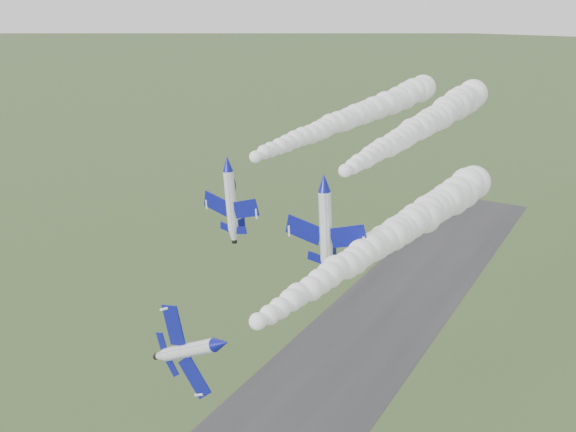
% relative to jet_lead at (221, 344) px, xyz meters
% --- Properties ---
extents(runway, '(24.00, 260.00, 0.04)m').
position_rel_jet_lead_xyz_m(runway, '(-10.18, 30.32, -32.97)').
color(runway, '#2F2F32').
rests_on(runway, ground).
extents(jet_lead, '(5.12, 12.12, 8.89)m').
position_rel_jet_lead_xyz_m(jet_lead, '(0.00, 0.00, 0.00)').
color(jet_lead, silver).
extents(smoke_trail_jet_lead, '(12.49, 55.37, 5.32)m').
position_rel_jet_lead_xyz_m(smoke_trail_jet_lead, '(4.75, 29.91, 1.54)').
color(smoke_trail_jet_lead, white).
extents(jet_pair_left, '(10.54, 12.48, 3.12)m').
position_rel_jet_lead_xyz_m(jet_pair_left, '(-17.21, 25.96, 9.40)').
color(jet_pair_left, silver).
extents(smoke_trail_jet_pair_left, '(14.83, 56.59, 5.13)m').
position_rel_jet_lead_xyz_m(smoke_trail_jet_pair_left, '(-12.73, 56.91, 11.13)').
color(smoke_trail_jet_pair_left, white).
extents(jet_pair_right, '(11.42, 13.75, 3.42)m').
position_rel_jet_lead_xyz_m(jet_pair_right, '(-2.01, 25.01, 9.23)').
color(jet_pair_right, silver).
extents(smoke_trail_jet_pair_right, '(6.78, 53.21, 5.45)m').
position_rel_jet_lead_xyz_m(smoke_trail_jet_pair_right, '(-0.10, 54.91, 11.01)').
color(smoke_trail_jet_pair_right, white).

